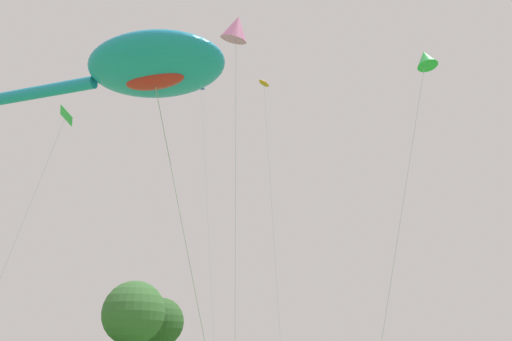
{
  "coord_description": "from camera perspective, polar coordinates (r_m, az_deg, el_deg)",
  "views": [
    {
      "loc": [
        -7.96,
        -0.61,
        1.92
      ],
      "look_at": [
        0.96,
        8.77,
        6.97
      ],
      "focal_mm": 32.84,
      "sensor_mm": 36.0,
      "label": 1
    }
  ],
  "objects": [
    {
      "name": "tree_broad_distant",
      "position": [
        67.86,
        -11.62,
        -17.67
      ],
      "size": [
        6.46,
        6.46,
        9.03
      ],
      "color": "#513823",
      "rests_on": "ground"
    },
    {
      "name": "small_kite_stunt_black",
      "position": [
        21.77,
        -2.45,
        16.9
      ],
      "size": [
        3.66,
        3.92,
        16.14
      ],
      "rotation": [
        0.0,
        0.0,
        2.98
      ],
      "color": "pink",
      "rests_on": "ground"
    },
    {
      "name": "small_kite_box_yellow",
      "position": [
        39.95,
        -6.67,
        10.27
      ],
      "size": [
        1.06,
        3.87,
        23.36
      ],
      "rotation": [
        0.0,
        0.0,
        -2.82
      ],
      "color": "blue",
      "rests_on": "ground"
    },
    {
      "name": "small_kite_triangle_green",
      "position": [
        32.25,
        -22.48,
        5.21
      ],
      "size": [
        3.0,
        3.4,
        16.52
      ],
      "rotation": [
        0.0,
        0.0,
        -0.47
      ],
      "color": "green",
      "rests_on": "ground"
    },
    {
      "name": "tree_pine_center",
      "position": [
        58.6,
        -14.68,
        -16.42
      ],
      "size": [
        7.26,
        7.26,
        9.92
      ],
      "color": "#513823",
      "rests_on": "ground"
    },
    {
      "name": "big_show_kite",
      "position": [
        15.62,
        -12.67,
        12.07
      ],
      "size": [
        6.07,
        8.5,
        11.0
      ],
      "rotation": [
        0.0,
        0.0,
        -1.05
      ],
      "color": "#1E8CBF",
      "rests_on": "ground"
    },
    {
      "name": "small_kite_diamond_red",
      "position": [
        23.64,
        19.94,
        12.6
      ],
      "size": [
        3.89,
        2.84,
        15.12
      ],
      "rotation": [
        0.0,
        0.0,
        3.08
      ],
      "color": "green",
      "rests_on": "ground"
    },
    {
      "name": "small_kite_delta_white",
      "position": [
        33.22,
        1.01,
        10.11
      ],
      "size": [
        1.14,
        1.96,
        19.8
      ],
      "rotation": [
        0.0,
        0.0,
        -2.87
      ],
      "color": "orange",
      "rests_on": "ground"
    }
  ]
}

